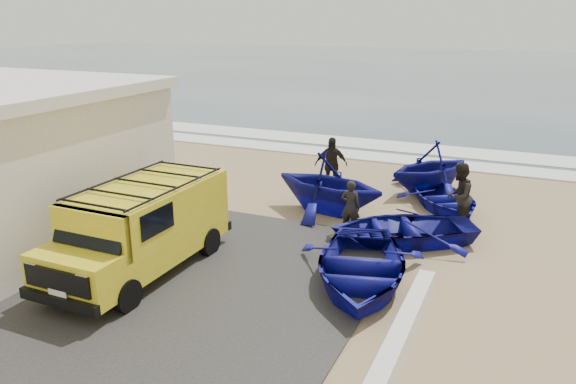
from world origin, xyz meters
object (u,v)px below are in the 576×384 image
(boat_near_left, at_px, (360,266))
(boat_mid_left, at_px, (329,183))
(parapet, at_px, (396,350))
(fisherman_back, at_px, (331,165))
(van, at_px, (142,225))
(fisherman_front, at_px, (350,207))
(boat_far_left, at_px, (430,167))
(boat_near_right, at_px, (402,228))
(fisherman_middle, at_px, (459,196))
(boat_mid_right, at_px, (445,199))

(boat_near_left, relative_size, boat_mid_left, 1.19)
(parapet, xyz_separation_m, fisherman_back, (-4.62, 9.40, 0.72))
(van, bearing_deg, fisherman_back, 76.59)
(van, height_order, fisherman_back, van)
(parapet, relative_size, fisherman_front, 3.76)
(boat_mid_left, bearing_deg, parapet, -140.28)
(boat_near_left, relative_size, fisherman_back, 2.22)
(van, xyz_separation_m, fisherman_back, (2.00, 8.04, -0.20))
(van, xyz_separation_m, boat_far_left, (5.24, 9.45, -0.27))
(boat_near_right, relative_size, fisherman_middle, 2.02)
(boat_near_left, height_order, boat_mid_right, boat_near_left)
(boat_mid_left, bearing_deg, fisherman_middle, -75.77)
(boat_mid_left, distance_m, boat_far_left, 4.36)
(van, height_order, fisherman_front, van)
(boat_near_right, xyz_separation_m, fisherman_back, (-3.42, 3.65, 0.58))
(boat_mid_left, height_order, fisherman_front, boat_mid_left)
(fisherman_middle, relative_size, fisherman_back, 1.00)
(boat_far_left, bearing_deg, parapet, -48.66)
(boat_mid_left, distance_m, fisherman_front, 1.90)
(fisherman_back, bearing_deg, fisherman_middle, -48.96)
(boat_mid_right, height_order, fisherman_front, fisherman_front)
(boat_far_left, xyz_separation_m, fisherman_back, (-3.24, -1.41, 0.07))
(fisherman_middle, bearing_deg, boat_mid_right, -150.30)
(boat_near_left, xyz_separation_m, boat_mid_right, (0.99, 6.27, -0.10))
(boat_near_left, xyz_separation_m, fisherman_front, (-1.22, 3.03, 0.34))
(boat_far_left, distance_m, fisherman_middle, 3.61)
(fisherman_front, bearing_deg, boat_mid_right, -126.58)
(boat_mid_right, bearing_deg, boat_mid_left, 174.32)
(fisherman_middle, height_order, fisherman_back, fisherman_back)
(parapet, relative_size, boat_mid_right, 1.71)
(boat_mid_left, xyz_separation_m, fisherman_middle, (3.99, 0.20, 0.01))
(fisherman_middle, bearing_deg, boat_near_left, -8.90)
(parapet, height_order, boat_mid_right, boat_mid_right)
(boat_near_right, distance_m, boat_mid_left, 3.20)
(parapet, distance_m, boat_mid_left, 8.31)
(boat_near_right, bearing_deg, fisherman_middle, 116.97)
(boat_mid_left, xyz_separation_m, fisherman_back, (-0.67, 2.12, 0.01))
(van, distance_m, boat_mid_right, 9.85)
(parapet, height_order, van, van)
(boat_mid_left, distance_m, fisherman_middle, 3.99)
(boat_mid_left, xyz_separation_m, boat_far_left, (2.57, 3.53, -0.06))
(fisherman_front, distance_m, fisherman_back, 4.04)
(boat_mid_right, height_order, boat_far_left, boat_far_left)
(boat_mid_right, xyz_separation_m, boat_far_left, (-0.84, 1.75, 0.56))
(fisherman_front, bearing_deg, fisherman_back, -64.65)
(fisherman_front, bearing_deg, boat_mid_left, -52.89)
(boat_near_left, distance_m, boat_mid_left, 5.13)
(boat_mid_left, bearing_deg, boat_mid_right, -51.17)
(boat_mid_right, bearing_deg, fisherman_front, -157.50)
(van, xyz_separation_m, boat_near_right, (5.42, 4.39, -0.78))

